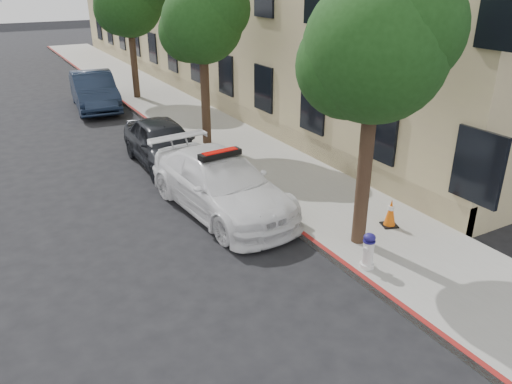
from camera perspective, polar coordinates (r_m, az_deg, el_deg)
The scene contains 11 objects.
ground at distance 11.48m, azimuth -6.32°, elevation -5.46°, with size 120.00×120.00×0.00m, color black.
sidewalk at distance 21.37m, azimuth -8.36°, elevation 8.62°, with size 3.20×50.00×0.15m, color gray.
curb_strip at distance 20.89m, azimuth -12.31°, elevation 7.97°, with size 0.12×50.00×0.15m, color maroon.
tree_near at distance 10.00m, azimuth 13.73°, elevation 15.63°, with size 2.92×2.82×5.62m.
tree_mid at distance 16.75m, azimuth -6.05°, elevation 18.81°, with size 2.77×2.64×5.43m.
tree_far at distance 24.25m, azimuth -14.32°, elevation 20.30°, with size 3.10×3.00×5.81m.
police_car at distance 12.52m, azimuth -4.03°, elevation 0.94°, with size 2.45×5.16×1.60m.
parked_car_mid at distance 15.82m, azimuth -10.52°, elevation 5.50°, with size 1.70×4.22×1.44m, color black.
parked_car_far at distance 23.57m, azimuth -18.03°, elevation 10.95°, with size 1.69×4.84×1.59m, color #152035.
fire_hydrant at distance 10.20m, azimuth 12.71°, elevation -6.59°, with size 0.32×0.29×0.76m.
traffic_cone at distance 11.97m, azimuth 15.13°, elevation -2.30°, with size 0.45×0.45×0.67m.
Camera 1 is at (-3.83, -9.27, 5.59)m, focal length 35.00 mm.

